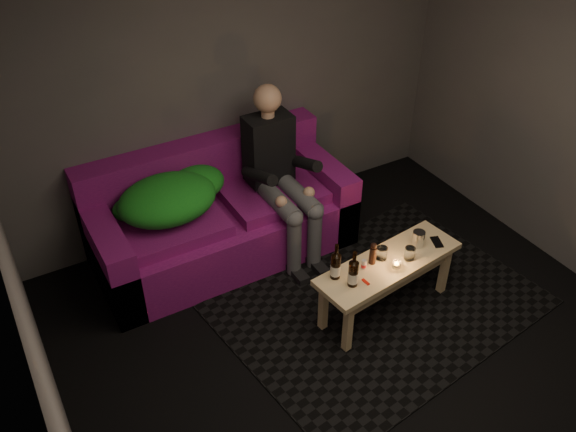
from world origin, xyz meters
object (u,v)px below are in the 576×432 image
Objects in this scene: coffee_table at (388,270)px; beer_bottle_a at (336,265)px; sofa at (220,218)px; beer_bottle_b at (353,273)px; person at (279,171)px; steel_cup at (418,239)px.

beer_bottle_a is at bearing 172.68° from coffee_table.
sofa reaches higher than beer_bottle_b.
beer_bottle_b is at bearing -94.05° from person.
sofa is at bearing 130.51° from steel_cup.
beer_bottle_b reaches higher than steel_cup.
beer_bottle_b is at bearing -170.49° from steel_cup.
beer_bottle_a is 2.28× the size of steel_cup.
sofa is 1.66m from steel_cup.
sofa is 1.50× the size of person.
beer_bottle_a is (-0.44, 0.06, 0.19)m from coffee_table.
beer_bottle_b is 2.28× the size of steel_cup.
sofa is at bearing 120.77° from coffee_table.
beer_bottle_a is (0.33, -1.24, 0.26)m from sofa.
person is 4.91× the size of beer_bottle_b.
person is at bearing 118.67° from steel_cup.
beer_bottle_a is 0.14m from beer_bottle_b.
coffee_table is at bearing -171.78° from steel_cup.
person reaches higher than beer_bottle_a.
steel_cup is (0.59, -1.08, -0.19)m from person.
sofa reaches higher than beer_bottle_a.
sofa is 16.77× the size of steel_cup.
person reaches higher than beer_bottle_b.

